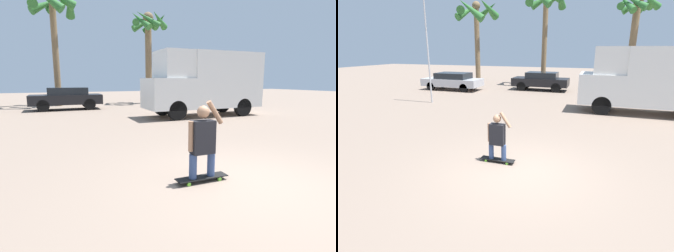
% 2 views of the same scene
% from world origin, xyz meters
% --- Properties ---
extents(ground_plane, '(80.00, 80.00, 0.00)m').
position_xyz_m(ground_plane, '(0.00, 0.00, 0.00)').
color(ground_plane, gray).
extents(skateboard, '(0.99, 0.24, 0.09)m').
position_xyz_m(skateboard, '(-0.77, 0.38, 0.07)').
color(skateboard, black).
rests_on(skateboard, ground_plane).
extents(person_skateboarder, '(0.70, 0.22, 1.39)m').
position_xyz_m(person_skateboarder, '(-0.78, 0.38, 0.80)').
color(person_skateboarder, '#384C7A').
rests_on(person_skateboarder, skateboard).
extents(camper_van, '(6.02, 2.09, 3.22)m').
position_xyz_m(camper_van, '(3.99, 8.17, 1.75)').
color(camper_van, black).
rests_on(camper_van, ground_plane).
extents(parked_car_black, '(4.24, 1.74, 1.38)m').
position_xyz_m(parked_car_black, '(-2.47, 14.03, 0.75)').
color(parked_car_black, black).
rests_on(parked_car_black, ground_plane).
extents(parked_car_silver, '(4.57, 1.88, 1.32)m').
position_xyz_m(parked_car_silver, '(-9.00, 11.96, 0.72)').
color(parked_car_silver, black).
rests_on(parked_car_silver, ground_plane).
extents(palm_tree_near_van, '(3.12, 3.15, 7.05)m').
position_xyz_m(palm_tree_near_van, '(3.90, 16.67, 5.52)').
color(palm_tree_near_van, brown).
rests_on(palm_tree_near_van, ground_plane).
extents(palm_tree_center_background, '(3.44, 3.64, 7.99)m').
position_xyz_m(palm_tree_center_background, '(-2.87, 16.90, 6.53)').
color(palm_tree_center_background, brown).
rests_on(palm_tree_center_background, ground_plane).
extents(palm_tree_far_left, '(3.88, 3.89, 7.35)m').
position_xyz_m(palm_tree_far_left, '(-9.12, 16.66, 5.93)').
color(palm_tree_far_left, brown).
rests_on(palm_tree_far_left, ground_plane).
extents(flagpole, '(1.06, 0.12, 7.47)m').
position_xyz_m(flagpole, '(-7.51, 7.10, 4.31)').
color(flagpole, '#B7B7BC').
rests_on(flagpole, ground_plane).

